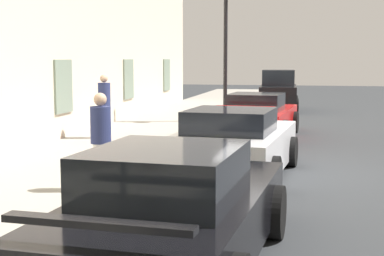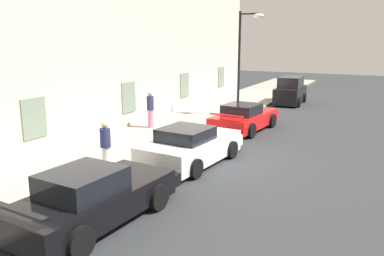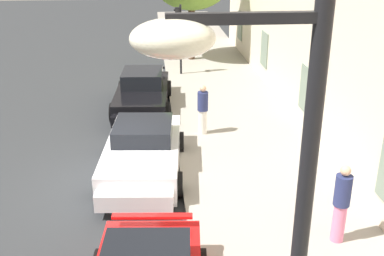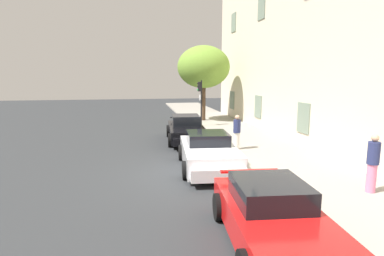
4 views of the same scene
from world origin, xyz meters
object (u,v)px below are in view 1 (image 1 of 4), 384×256
(street_lamp, at_px, (238,9))
(pedestrian_admiring, at_px, (104,106))
(sportscar_white_middle, at_px, (258,117))
(hatchback_parked, at_px, (278,92))
(sportscar_yellow_flank, at_px, (235,145))
(pedestrian_strolling, at_px, (101,141))
(sportscar_red_lead, at_px, (179,211))

(street_lamp, relative_size, pedestrian_admiring, 3.21)
(sportscar_white_middle, distance_m, hatchback_parked, 8.96)
(sportscar_yellow_flank, bearing_deg, pedestrian_strolling, 142.34)
(sportscar_white_middle, bearing_deg, sportscar_red_lead, -179.44)
(street_lamp, relative_size, pedestrian_strolling, 3.46)
(pedestrian_admiring, relative_size, pedestrian_strolling, 1.08)
(hatchback_parked, xyz_separation_m, pedestrian_admiring, (-11.21, 4.22, 0.21))
(sportscar_red_lead, bearing_deg, pedestrian_admiring, 25.18)
(sportscar_white_middle, height_order, street_lamp, street_lamp)
(sportscar_yellow_flank, distance_m, pedestrian_admiring, 5.59)
(street_lamp, bearing_deg, sportscar_yellow_flank, -172.84)
(sportscar_red_lead, bearing_deg, sportscar_yellow_flank, 0.51)
(sportscar_yellow_flank, relative_size, street_lamp, 0.83)
(sportscar_red_lead, relative_size, pedestrian_strolling, 2.99)
(sportscar_yellow_flank, height_order, pedestrian_strolling, pedestrian_strolling)
(sportscar_yellow_flank, bearing_deg, sportscar_white_middle, 0.61)
(hatchback_parked, relative_size, street_lamp, 0.66)
(pedestrian_admiring, bearing_deg, sportscar_red_lead, -154.82)
(sportscar_red_lead, distance_m, hatchback_parked, 20.24)
(sportscar_red_lead, distance_m, pedestrian_admiring, 9.98)
(sportscar_red_lead, bearing_deg, sportscar_white_middle, 0.56)
(sportscar_white_middle, height_order, pedestrian_admiring, pedestrian_admiring)
(street_lamp, height_order, pedestrian_admiring, street_lamp)
(sportscar_white_middle, xyz_separation_m, pedestrian_strolling, (-8.46, 1.90, 0.39))
(sportscar_red_lead, height_order, sportscar_white_middle, sportscar_red_lead)
(hatchback_parked, height_order, street_lamp, street_lamp)
(street_lamp, bearing_deg, pedestrian_strolling, 175.60)
(hatchback_parked, height_order, pedestrian_admiring, pedestrian_admiring)
(hatchback_parked, xyz_separation_m, street_lamp, (-6.16, 1.12, 3.26))
(hatchback_parked, distance_m, pedestrian_strolling, 17.52)
(sportscar_white_middle, bearing_deg, hatchback_parked, -0.53)
(sportscar_yellow_flank, bearing_deg, sportscar_red_lead, -179.49)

